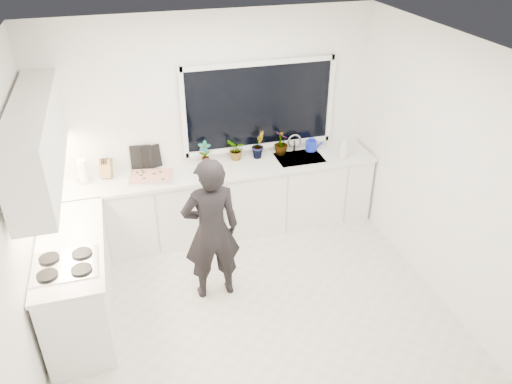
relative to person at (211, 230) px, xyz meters
name	(u,v)px	position (x,y,z in m)	size (l,w,h in m)	color
floor	(250,307)	(0.31, -0.34, -0.82)	(4.00, 3.50, 0.02)	beige
wall_back	(211,125)	(0.31, 1.42, 0.54)	(4.00, 0.02, 2.70)	white
wall_left	(15,232)	(-1.70, -0.34, 0.54)	(0.02, 3.50, 2.70)	white
wall_right	(440,169)	(2.32, -0.34, 0.54)	(0.02, 3.50, 2.70)	white
ceiling	(248,48)	(0.31, -0.34, 1.90)	(4.00, 3.50, 0.02)	white
window	(259,106)	(0.91, 1.39, 0.74)	(1.80, 0.02, 1.00)	black
base_cabinets_back	(219,202)	(0.31, 1.11, -0.37)	(3.92, 0.58, 0.88)	white
base_cabinets_left	(78,282)	(-1.36, 0.01, -0.37)	(0.58, 1.60, 0.88)	white
countertop_back	(218,170)	(0.31, 1.10, 0.09)	(3.94, 0.62, 0.04)	silver
countertop_left	(70,245)	(-1.36, 0.01, 0.09)	(0.62, 1.60, 0.04)	silver
upper_cabinets	(37,139)	(-1.48, 0.36, 1.04)	(0.34, 2.10, 0.70)	white
sink	(299,161)	(1.36, 1.11, 0.06)	(0.58, 0.42, 0.14)	silver
faucet	(294,143)	(1.36, 1.31, 0.22)	(0.03, 0.03, 0.22)	silver
stovetop	(65,265)	(-1.38, -0.34, 0.12)	(0.56, 0.48, 0.03)	black
person	(211,230)	(0.00, 0.00, 0.00)	(0.59, 0.39, 1.63)	black
pizza_tray	(152,177)	(-0.48, 1.08, 0.12)	(0.50, 0.37, 0.03)	#B3B3B7
pizza	(151,176)	(-0.48, 1.08, 0.14)	(0.45, 0.32, 0.01)	red
watering_can	(311,146)	(1.58, 1.27, 0.17)	(0.14, 0.14, 0.13)	#1428C4
paper_towel_roll	(83,172)	(-1.22, 1.21, 0.24)	(0.11, 0.11, 0.26)	white
knife_block	(106,169)	(-0.97, 1.25, 0.22)	(0.13, 0.10, 0.22)	#996C47
utensil_crock	(50,214)	(-1.54, 0.46, 0.19)	(0.13, 0.13, 0.16)	silver
picture_frame_large	(152,157)	(-0.43, 1.35, 0.25)	(0.22, 0.02, 0.28)	black
picture_frame_small	(141,157)	(-0.56, 1.35, 0.26)	(0.25, 0.02, 0.30)	black
herb_plants	(249,147)	(0.76, 1.27, 0.26)	(1.17, 0.26, 0.34)	#26662D
soap_bottles	(344,147)	(1.89, 0.96, 0.25)	(0.17, 0.17, 0.33)	#D8BF66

